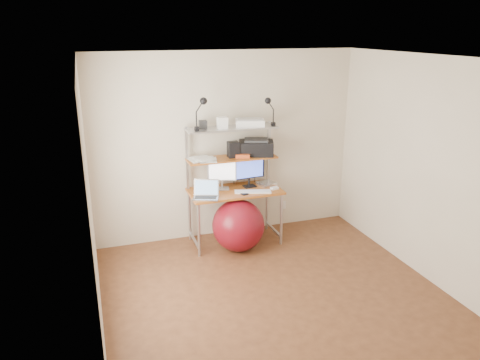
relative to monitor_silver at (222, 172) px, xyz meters
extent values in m
plane|color=brown|center=(0.14, -1.55, -0.97)|extent=(3.60, 3.60, 0.00)
plane|color=silver|center=(0.14, -1.55, 1.53)|extent=(3.60, 3.60, 0.00)
plane|color=beige|center=(0.14, 0.25, 0.28)|extent=(3.60, 0.00, 3.60)
plane|color=beige|center=(0.14, -3.35, 0.28)|extent=(3.60, 0.00, 3.60)
plane|color=beige|center=(-1.66, -1.55, 0.28)|extent=(0.00, 3.60, 3.60)
plane|color=beige|center=(1.94, -1.55, 0.28)|extent=(0.00, 3.60, 3.60)
cube|color=#B85D23|center=(0.14, -0.11, -0.24)|extent=(1.20, 0.60, 0.03)
cylinder|color=#B7B6BC|center=(-0.42, -0.37, -0.61)|extent=(0.04, 0.04, 0.71)
cylinder|color=#B7B6BC|center=(-0.42, 0.15, -0.61)|extent=(0.04, 0.04, 0.71)
cylinder|color=#B7B6BC|center=(0.70, -0.37, -0.61)|extent=(0.04, 0.04, 0.71)
cylinder|color=#B7B6BC|center=(0.70, 0.15, -0.61)|extent=(0.04, 0.04, 0.71)
cube|color=#B7B6BC|center=(-0.43, 0.15, 0.18)|extent=(0.03, 0.04, 0.84)
cube|color=#B7B6BC|center=(0.71, 0.15, 0.18)|extent=(0.03, 0.04, 0.84)
cube|color=#B85D23|center=(0.14, 0.02, 0.17)|extent=(1.18, 0.34, 0.02)
cube|color=#B7B6BC|center=(0.14, 0.02, 0.57)|extent=(1.18, 0.34, 0.02)
cube|color=white|center=(0.99, 0.24, -0.67)|extent=(0.08, 0.01, 0.12)
cube|color=#AEAFB3|center=(0.00, -0.02, -0.22)|extent=(0.20, 0.17, 0.01)
cylinder|color=#AEAFB3|center=(0.00, 0.00, -0.16)|extent=(0.03, 0.03, 0.10)
cube|color=#AEAFB3|center=(0.00, 0.00, 0.03)|extent=(0.38, 0.12, 0.29)
plane|color=white|center=(0.00, -0.02, 0.03)|extent=(0.33, 0.08, 0.34)
cube|color=black|center=(0.37, -0.04, -0.22)|extent=(0.17, 0.14, 0.01)
cylinder|color=black|center=(0.37, -0.02, -0.16)|extent=(0.03, 0.03, 0.10)
cube|color=black|center=(0.37, -0.02, 0.02)|extent=(0.44, 0.07, 0.26)
plane|color=#445FE7|center=(0.37, -0.03, 0.02)|extent=(0.39, 0.04, 0.40)
cube|color=silver|center=(-0.29, -0.29, -0.22)|extent=(0.37, 0.32, 0.02)
cube|color=#2D2D30|center=(-0.29, -0.29, -0.21)|extent=(0.30, 0.22, 0.00)
cube|color=silver|center=(-0.25, -0.18, -0.11)|extent=(0.32, 0.17, 0.20)
plane|color=#7599C3|center=(-0.25, -0.18, -0.11)|extent=(0.29, 0.17, 0.28)
cube|color=white|center=(0.34, -0.26, -0.22)|extent=(0.49, 0.26, 0.01)
cube|color=white|center=(0.65, -0.24, -0.21)|extent=(0.11, 0.09, 0.03)
cube|color=silver|center=(0.61, -0.04, -0.21)|extent=(0.26, 0.26, 0.04)
cube|color=black|center=(0.20, -0.27, -0.22)|extent=(0.11, 0.16, 0.01)
cube|color=black|center=(0.49, 0.04, 0.28)|extent=(0.53, 0.44, 0.18)
cube|color=#2D2D30|center=(0.49, 0.04, 0.38)|extent=(0.37, 0.32, 0.03)
cube|color=black|center=(0.17, 0.03, 0.29)|extent=(0.14, 0.14, 0.20)
cube|color=#C54A1F|center=(0.27, -0.04, 0.21)|extent=(0.21, 0.17, 0.05)
cube|color=white|center=(0.40, 0.03, 0.63)|extent=(0.42, 0.33, 0.08)
cube|color=#AEAFB3|center=(0.40, 0.03, 0.68)|extent=(0.35, 0.26, 0.01)
cube|color=white|center=(0.01, -0.03, 0.66)|extent=(0.13, 0.11, 0.14)
cube|color=#2D2D30|center=(-0.22, 0.07, 0.63)|extent=(0.11, 0.11, 0.10)
cube|color=black|center=(-0.33, -0.05, 0.61)|extent=(0.05, 0.06, 0.05)
cylinder|color=black|center=(-0.33, -0.05, 0.73)|extent=(0.02, 0.02, 0.18)
sphere|color=black|center=(-0.24, -0.06, 0.95)|extent=(0.09, 0.09, 0.09)
cube|color=black|center=(0.68, -0.06, 0.61)|extent=(0.05, 0.05, 0.05)
cylinder|color=black|center=(0.68, -0.06, 0.71)|extent=(0.01, 0.01, 0.16)
sphere|color=black|center=(0.60, -0.07, 0.92)|extent=(0.08, 0.08, 0.08)
sphere|color=maroon|center=(0.11, -0.34, -0.63)|extent=(0.68, 0.68, 0.68)
cube|color=white|center=(-0.31, 0.04, 0.19)|extent=(0.25, 0.31, 0.00)
cube|color=white|center=(-0.19, -0.03, 0.19)|extent=(0.27, 0.32, 0.00)
cube|color=white|center=(-0.25, 0.06, 0.20)|extent=(0.22, 0.28, 0.00)
cube|color=white|center=(-0.22, 0.00, 0.20)|extent=(0.28, 0.33, 0.00)
cube|color=white|center=(-0.27, 0.02, 0.21)|extent=(0.26, 0.32, 0.00)
cube|color=white|center=(-0.23, -0.01, 0.21)|extent=(0.28, 0.33, 0.00)
camera|label=1|loc=(-1.62, -5.60, 1.80)|focal=35.00mm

